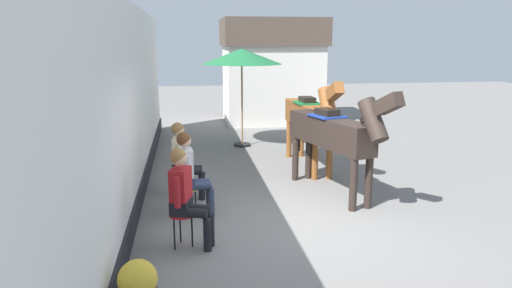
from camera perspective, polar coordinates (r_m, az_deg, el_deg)
name	(u,v)px	position (r m, az deg, el deg)	size (l,w,h in m)	color
ground_plane	(262,173)	(10.02, 0.72, -3.58)	(40.00, 40.00, 0.00)	slate
pub_facade_wall	(127,116)	(8.15, -15.46, 3.31)	(0.34, 14.00, 3.40)	white
distant_cottage	(272,70)	(16.23, 1.96, 9.07)	(3.40, 2.60, 3.50)	silver
seated_visitor_near	(185,193)	(6.37, -8.63, -5.94)	(0.61, 0.49, 1.39)	red
seated_visitor_middle	(190,170)	(7.46, -8.10, -3.18)	(0.61, 0.49, 1.39)	gold
seated_visitor_far	(183,157)	(8.33, -8.88, -1.54)	(0.61, 0.49, 1.39)	black
saddled_horse_near	(334,133)	(8.48, 9.49, 1.33)	(1.11, 2.92, 2.06)	#2D231E
saddled_horse_far	(310,117)	(10.22, 6.62, 3.33)	(0.56, 3.00, 2.06)	brown
cafe_parasol	(242,57)	(12.29, -1.75, 10.59)	(2.10, 2.10, 2.58)	black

